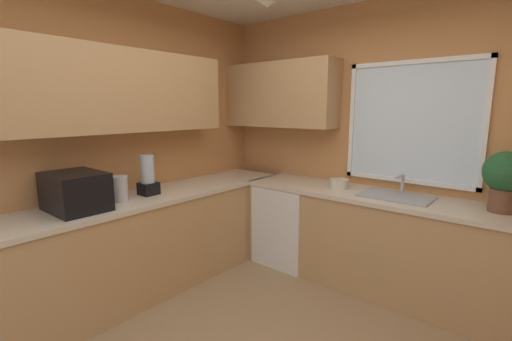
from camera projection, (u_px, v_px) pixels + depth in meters
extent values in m
cube|color=#C6844C|center=(386.00, 142.00, 3.37)|extent=(3.77, 0.06, 2.66)
cube|color=#C6844C|center=(104.00, 145.00, 3.11)|extent=(0.06, 3.83, 2.66)
cube|color=silver|center=(412.00, 123.00, 3.17)|extent=(1.11, 0.02, 1.03)
cube|color=white|center=(416.00, 62.00, 3.06)|extent=(1.19, 0.04, 0.04)
cube|color=white|center=(407.00, 181.00, 3.25)|extent=(1.19, 0.04, 0.04)
cube|color=white|center=(352.00, 121.00, 3.52)|extent=(0.04, 0.04, 1.11)
cube|color=white|center=(487.00, 125.00, 2.80)|extent=(0.04, 0.04, 1.11)
cube|color=tan|center=(86.00, 90.00, 2.76)|extent=(0.32, 2.60, 0.70)
cube|color=tan|center=(280.00, 95.00, 3.87)|extent=(1.35, 0.32, 0.70)
cube|color=tan|center=(131.00, 250.00, 3.06)|extent=(0.62, 3.41, 0.85)
cube|color=beige|center=(127.00, 201.00, 2.98)|extent=(0.65, 3.44, 0.04)
cube|color=tan|center=(390.00, 247.00, 3.14)|extent=(2.83, 0.62, 0.85)
cube|color=beige|center=(393.00, 199.00, 3.06)|extent=(2.86, 0.65, 0.04)
cube|color=white|center=(290.00, 223.00, 3.79)|extent=(0.60, 0.60, 0.84)
cube|color=black|center=(75.00, 191.00, 2.64)|extent=(0.48, 0.36, 0.29)
cylinder|color=#B7B7BC|center=(120.00, 189.00, 2.89)|extent=(0.13, 0.13, 0.22)
cube|color=#9EA0A5|center=(396.00, 197.00, 3.05)|extent=(0.59, 0.40, 0.02)
cylinder|color=#B7B7BC|center=(402.00, 184.00, 3.15)|extent=(0.03, 0.03, 0.18)
cylinder|color=#B7B7BC|center=(400.00, 176.00, 3.06)|extent=(0.02, 0.20, 0.02)
cylinder|color=brown|center=(502.00, 200.00, 2.59)|extent=(0.18, 0.18, 0.18)
sphere|color=#23562D|center=(506.00, 172.00, 2.56)|extent=(0.30, 0.30, 0.30)
cylinder|color=beige|center=(339.00, 184.00, 3.38)|extent=(0.18, 0.18, 0.09)
cube|color=black|center=(149.00, 189.00, 3.13)|extent=(0.15, 0.15, 0.11)
cylinder|color=#B2BCC6|center=(148.00, 169.00, 3.10)|extent=(0.12, 0.12, 0.25)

